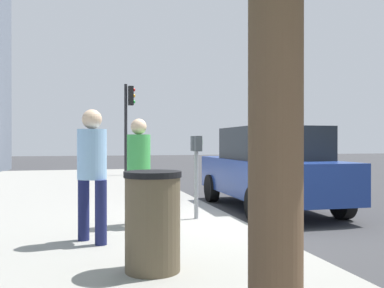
{
  "coord_description": "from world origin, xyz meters",
  "views": [
    {
      "loc": [
        -6.81,
        2.61,
        1.46
      ],
      "look_at": [
        0.94,
        0.57,
        1.42
      ],
      "focal_mm": 39.9,
      "sensor_mm": 36.0,
      "label": 1
    }
  ],
  "objects_px": {
    "pedestrian_at_meter": "(139,164)",
    "parked_sedan_near": "(270,168)",
    "traffic_signal": "(128,114)",
    "parking_meter": "(196,159)",
    "trash_bin": "(153,221)",
    "pedestrian_bystander": "(92,164)"
  },
  "relations": [
    {
      "from": "pedestrian_at_meter",
      "to": "parked_sedan_near",
      "type": "height_order",
      "value": "pedestrian_at_meter"
    },
    {
      "from": "traffic_signal",
      "to": "pedestrian_at_meter",
      "type": "bearing_deg",
      "value": 174.65
    },
    {
      "from": "parking_meter",
      "to": "trash_bin",
      "type": "xyz_separation_m",
      "value": [
        -2.73,
        1.21,
        -0.51
      ]
    },
    {
      "from": "pedestrian_bystander",
      "to": "parked_sedan_near",
      "type": "xyz_separation_m",
      "value": [
        2.77,
        -3.81,
        -0.27
      ]
    },
    {
      "from": "pedestrian_bystander",
      "to": "traffic_signal",
      "type": "xyz_separation_m",
      "value": [
        11.3,
        -1.7,
        1.41
      ]
    },
    {
      "from": "traffic_signal",
      "to": "parking_meter",
      "type": "bearing_deg",
      "value": -179.63
    },
    {
      "from": "pedestrian_at_meter",
      "to": "trash_bin",
      "type": "distance_m",
      "value": 2.4
    },
    {
      "from": "parking_meter",
      "to": "pedestrian_at_meter",
      "type": "distance_m",
      "value": 1.1
    },
    {
      "from": "pedestrian_at_meter",
      "to": "traffic_signal",
      "type": "bearing_deg",
      "value": 74.33
    },
    {
      "from": "parking_meter",
      "to": "traffic_signal",
      "type": "distance_m",
      "value": 10.08
    },
    {
      "from": "pedestrian_at_meter",
      "to": "trash_bin",
      "type": "relative_size",
      "value": 1.65
    },
    {
      "from": "traffic_signal",
      "to": "trash_bin",
      "type": "xyz_separation_m",
      "value": [
        -12.71,
        1.14,
        -1.92
      ]
    },
    {
      "from": "parking_meter",
      "to": "traffic_signal",
      "type": "relative_size",
      "value": 0.39
    },
    {
      "from": "parked_sedan_near",
      "to": "traffic_signal",
      "type": "distance_m",
      "value": 8.95
    },
    {
      "from": "trash_bin",
      "to": "pedestrian_at_meter",
      "type": "bearing_deg",
      "value": -4.19
    },
    {
      "from": "parking_meter",
      "to": "parked_sedan_near",
      "type": "relative_size",
      "value": 0.32
    },
    {
      "from": "parking_meter",
      "to": "pedestrian_at_meter",
      "type": "xyz_separation_m",
      "value": [
        -0.38,
        1.03,
        -0.05
      ]
    },
    {
      "from": "trash_bin",
      "to": "pedestrian_bystander",
      "type": "bearing_deg",
      "value": 21.63
    },
    {
      "from": "pedestrian_at_meter",
      "to": "traffic_signal",
      "type": "height_order",
      "value": "traffic_signal"
    },
    {
      "from": "parking_meter",
      "to": "trash_bin",
      "type": "bearing_deg",
      "value": 156.15
    },
    {
      "from": "pedestrian_at_meter",
      "to": "parked_sedan_near",
      "type": "xyz_separation_m",
      "value": [
        1.83,
        -3.08,
        -0.22
      ]
    },
    {
      "from": "parked_sedan_near",
      "to": "traffic_signal",
      "type": "relative_size",
      "value": 1.23
    }
  ]
}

